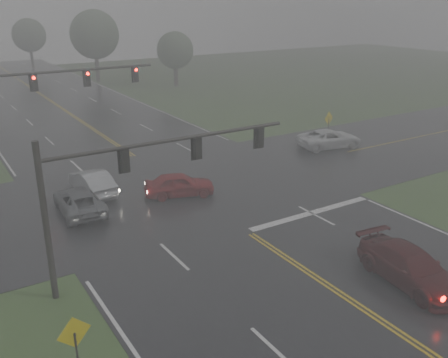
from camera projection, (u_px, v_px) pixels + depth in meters
main_road at (196, 198)px, 30.92m from camera, size 18.00×160.00×0.02m
cross_street at (181, 188)px, 32.51m from camera, size 120.00×14.00×0.02m
stop_bar at (311, 213)px, 28.69m from camera, size 8.50×0.50×0.01m
sedan_maroon at (408, 282)px, 21.76m from camera, size 2.72×5.46×1.53m
sedan_red at (180, 196)px, 31.24m from camera, size 4.66×3.03×1.47m
sedan_silver at (93, 194)px, 31.53m from camera, size 1.81×4.71×1.53m
car_grey at (80, 212)px, 28.82m from camera, size 2.54×5.03×1.37m
pickup_white at (329, 148)px, 41.20m from camera, size 5.72×3.47×1.48m
signal_gantry_near at (128, 176)px, 20.83m from camera, size 11.53×0.29×6.72m
signal_gantry_far at (37, 93)px, 35.39m from camera, size 12.90×0.38×7.57m
sign_diamond_west at (75, 341)px, 15.30m from camera, size 1.10×0.22×2.66m
sign_diamond_east at (328, 122)px, 41.53m from camera, size 1.14×0.31×2.79m
tree_ne_a at (95, 35)px, 70.77m from camera, size 6.88×6.88×10.11m
tree_e_near at (175, 50)px, 67.96m from camera, size 5.01×5.01×7.36m
tree_n_far at (29, 35)px, 85.49m from camera, size 5.67×5.67×8.33m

